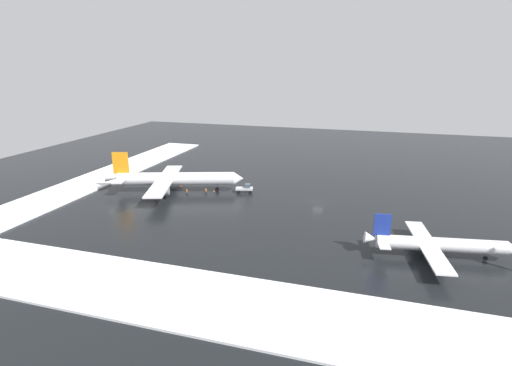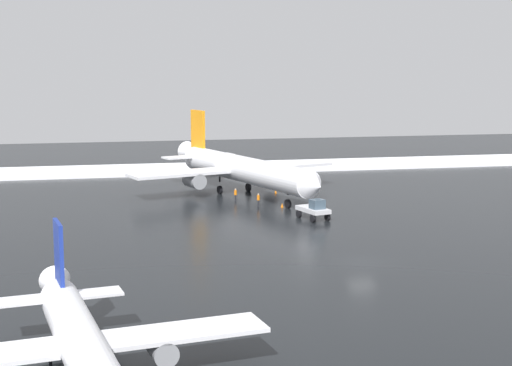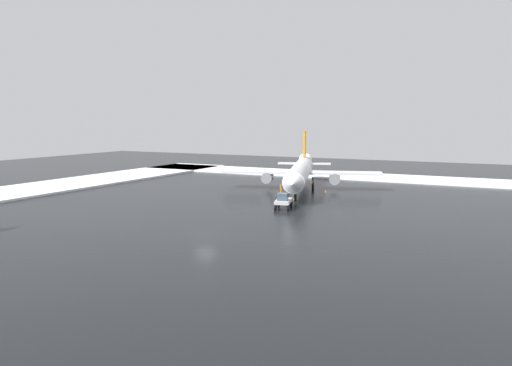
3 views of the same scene
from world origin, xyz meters
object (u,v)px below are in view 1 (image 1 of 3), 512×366
object	(u,v)px
pushback_tug	(245,188)
traffic_cone_near_nose	(181,186)
airplane_parked_starboard	(437,244)
ground_crew_by_nose_gear	(187,192)
ground_crew_near_tug	(167,186)
traffic_cone_mid_line	(214,191)
airplane_parked_portside	(173,179)
ground_crew_mid_apron	(206,191)

from	to	relation	value
pushback_tug	traffic_cone_near_nose	size ratio (longest dim) A/B	9.12
airplane_parked_starboard	traffic_cone_near_nose	bearing A→B (deg)	148.74
ground_crew_by_nose_gear	ground_crew_near_tug	size ratio (longest dim) A/B	1.00
airplane_parked_starboard	traffic_cone_mid_line	distance (m)	58.89
airplane_parked_starboard	traffic_cone_mid_line	size ratio (longest dim) A/B	48.27
airplane_parked_starboard	ground_crew_by_nose_gear	world-z (taller)	airplane_parked_starboard
ground_crew_near_tug	traffic_cone_mid_line	world-z (taller)	ground_crew_near_tug
airplane_parked_portside	traffic_cone_mid_line	bearing A→B (deg)	-1.32
pushback_tug	ground_crew_by_nose_gear	xyz separation A→B (m)	(-14.18, -6.71, -0.31)
ground_crew_by_nose_gear	ground_crew_near_tug	bearing A→B (deg)	-123.63
ground_crew_by_nose_gear	traffic_cone_near_nose	distance (m)	8.59
airplane_parked_portside	ground_crew_near_tug	world-z (taller)	airplane_parked_portside
traffic_cone_near_nose	ground_crew_mid_apron	bearing A→B (deg)	-25.32
airplane_parked_portside	airplane_parked_starboard	bearing A→B (deg)	-36.52
airplane_parked_portside	traffic_cone_near_nose	distance (m)	6.01
traffic_cone_near_nose	pushback_tug	bearing A→B (deg)	-0.16
ground_crew_by_nose_gear	traffic_cone_mid_line	xyz separation A→B (m)	(5.65, 4.99, -0.70)
ground_crew_near_tug	traffic_cone_near_nose	world-z (taller)	ground_crew_near_tug
airplane_parked_starboard	traffic_cone_near_nose	size ratio (longest dim) A/B	48.27
ground_crew_by_nose_gear	airplane_parked_portside	bearing A→B (deg)	-120.43
airplane_parked_starboard	ground_crew_mid_apron	xyz separation A→B (m)	(-54.54, 21.65, -1.64)
ground_crew_by_nose_gear	traffic_cone_near_nose	size ratio (longest dim) A/B	3.11
ground_crew_near_tug	traffic_cone_near_nose	size ratio (longest dim) A/B	3.11
airplane_parked_portside	traffic_cone_near_nose	size ratio (longest dim) A/B	66.35
airplane_parked_portside	pushback_tug	bearing A→B (deg)	-3.67
ground_crew_by_nose_gear	pushback_tug	bearing A→B (deg)	105.39
airplane_parked_portside	ground_crew_by_nose_gear	size ratio (longest dim) A/B	21.34
airplane_parked_starboard	ground_crew_by_nose_gear	size ratio (longest dim) A/B	15.52
airplane_parked_starboard	ground_crew_mid_apron	world-z (taller)	airplane_parked_starboard
ground_crew_mid_apron	traffic_cone_near_nose	distance (m)	10.91
airplane_parked_starboard	pushback_tug	size ratio (longest dim) A/B	5.29
airplane_parked_starboard	pushback_tug	bearing A→B (deg)	140.68
traffic_cone_mid_line	traffic_cone_near_nose	bearing A→B (deg)	170.74
airplane_parked_portside	traffic_cone_mid_line	size ratio (longest dim) A/B	66.35
airplane_parked_starboard	airplane_parked_portside	bearing A→B (deg)	152.51
ground_crew_by_nose_gear	ground_crew_near_tug	xyz separation A→B (m)	(-7.80, 3.42, 0.00)
traffic_cone_near_nose	airplane_parked_portside	bearing A→B (deg)	-85.74
airplane_parked_portside	ground_crew_mid_apron	size ratio (longest dim) A/B	21.34
ground_crew_near_tug	airplane_parked_portside	bearing A→B (deg)	-26.80
ground_crew_by_nose_gear	traffic_cone_mid_line	size ratio (longest dim) A/B	3.11
airplane_parked_starboard	ground_crew_by_nose_gear	xyz separation A→B (m)	(-59.13, 19.54, -1.64)
airplane_parked_portside	ground_crew_mid_apron	world-z (taller)	airplane_parked_portside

